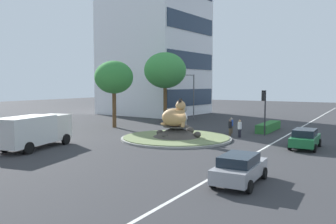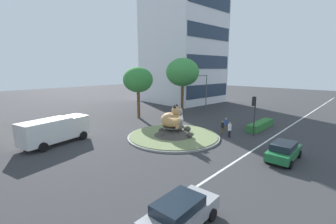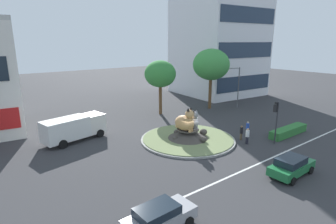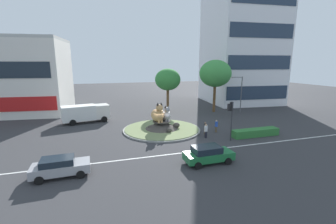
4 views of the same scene
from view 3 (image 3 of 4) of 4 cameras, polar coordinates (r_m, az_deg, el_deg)
The scene contains 17 objects.
ground_plane at distance 30.32m, azimuth 4.16°, elevation -5.86°, with size 160.00×160.00×0.00m, color #333335.
lane_centreline at distance 25.20m, azimuth 17.09°, elevation -10.92°, with size 112.00×0.20×0.01m, color silver.
roundabout_island at distance 30.18m, azimuth 4.21°, elevation -5.12°, with size 10.34×10.34×1.29m.
cat_statue_calico at distance 29.06m, azimuth 3.68°, elevation -2.08°, with size 1.95×2.91×2.64m.
cat_statue_grey at distance 30.07m, azimuth 5.13°, elevation -1.92°, with size 1.38×2.14×2.11m.
traffic_light_mast at distance 30.26m, azimuth 21.70°, elevation -0.30°, with size 0.76×0.48×4.54m.
office_tower at distance 57.79m, azimuth 10.69°, elevation 18.81°, with size 15.69×16.32×30.06m.
clipped_hedge_strip at distance 34.63m, azimuth 23.91°, elevation -3.70°, with size 6.14×1.20×0.90m, color #2D7033.
broadleaf_tree_behind_island at distance 43.62m, azimuth 9.03°, elevation 9.76°, with size 5.72×5.72×9.48m.
second_tree_near_tower at distance 39.75m, azimuth -1.64°, elevation 7.93°, with size 4.57×4.57×7.94m.
streetlight_arm at distance 45.40m, azimuth 14.27°, elevation 5.68°, with size 2.40×0.68×6.54m.
pedestrian_black_shirt at distance 31.05m, azimuth 15.10°, elevation -4.14°, with size 0.34×0.34×1.65m.
pedestrian_blue_shirt at distance 32.81m, azimuth 16.33°, elevation -3.24°, with size 0.37×0.37×1.63m.
pedestrian_white_shirt at distance 30.05m, azimuth 16.29°, elevation -4.79°, with size 0.39×0.39×1.73m.
sedan_on_far_lane at distance 16.75m, azimuth -1.83°, elevation -21.13°, with size 4.42×2.15×1.55m.
hatchback_near_shophouse at distance 24.56m, azimuth 24.43°, elevation -10.22°, with size 4.45×2.11×1.58m.
delivery_box_truck at distance 31.31m, azimuth -19.07°, elevation -3.08°, with size 7.11×3.61×2.65m.
Camera 3 is at (-18.95, -21.15, 10.61)m, focal length 29.09 mm.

